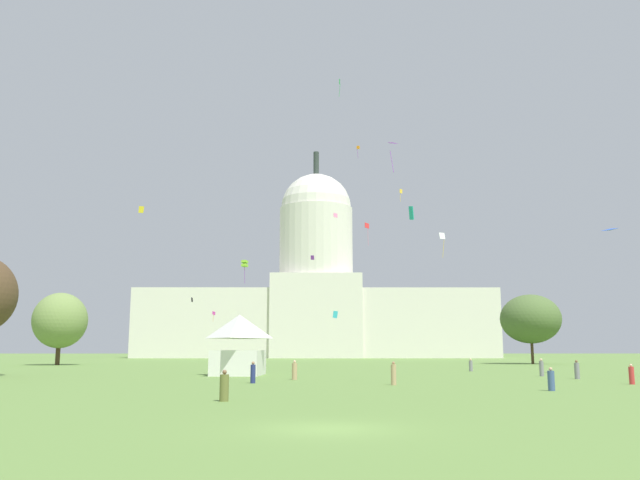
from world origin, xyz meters
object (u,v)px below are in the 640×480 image
(capitol_building, at_px, (316,298))
(person_denim_back_left, at_px, (551,380))
(person_red_front_right, at_px, (632,375))
(person_grey_mid_left, at_px, (542,368))
(kite_blue_low, at_px, (606,235))
(kite_orange_high, at_px, (358,148))
(person_olive_near_tree_west, at_px, (224,387))
(kite_cyan_low, at_px, (335,314))
(person_grey_deep_crowd, at_px, (577,370))
(person_tan_edge_east, at_px, (295,371))
(kite_gold_mid, at_px, (401,192))
(person_navy_near_tent, at_px, (253,373))
(kite_red_mid, at_px, (367,228))
(person_grey_lawn_far_right, at_px, (471,366))
(tree_west_near, at_px, (60,320))
(kite_white_mid, at_px, (442,238))
(kite_pink_mid, at_px, (335,215))
(person_tan_back_center, at_px, (394,374))
(kite_green_high, at_px, (340,84))
(tree_east_far, at_px, (531,319))
(kite_violet_mid, at_px, (391,148))
(kite_violet_low, at_px, (312,258))
(kite_black_low, at_px, (192,300))
(event_tent, at_px, (239,344))
(kite_magenta_low, at_px, (214,313))
(kite_turquoise_low, at_px, (411,213))
(kite_lime_low, at_px, (245,264))
(kite_yellow_mid, at_px, (141,210))

(capitol_building, bearing_deg, person_denim_back_left, -84.81)
(person_red_front_right, bearing_deg, person_grey_mid_left, -149.93)
(kite_blue_low, relative_size, kite_orange_high, 0.56)
(person_olive_near_tree_west, xyz_separation_m, kite_cyan_low, (8.19, 90.89, 8.43))
(person_grey_deep_crowd, relative_size, person_tan_edge_east, 1.00)
(kite_gold_mid, xyz_separation_m, kite_cyan_low, (-13.73, -5.76, -25.25))
(person_navy_near_tent, bearing_deg, kite_orange_high, 145.65)
(kite_red_mid, bearing_deg, person_grey_lawn_far_right, 110.52)
(tree_west_near, relative_size, kite_red_mid, 2.77)
(kite_blue_low, bearing_deg, kite_white_mid, 154.78)
(kite_cyan_low, relative_size, kite_pink_mid, 1.37)
(kite_white_mid, bearing_deg, person_tan_back_center, -80.60)
(kite_green_high, bearing_deg, tree_east_far, -53.97)
(person_tan_back_center, height_order, person_tan_edge_east, person_tan_back_center)
(capitol_building, relative_size, kite_violet_mid, 25.25)
(kite_green_high, bearing_deg, person_tan_back_center, -119.41)
(kite_cyan_low, xyz_separation_m, kite_pink_mid, (0.65, 18.09, 23.01))
(person_tan_back_center, relative_size, person_navy_near_tent, 1.03)
(kite_violet_low, relative_size, kite_black_low, 0.59)
(kite_violet_mid, bearing_deg, kite_gold_mid, -121.98)
(capitol_building, xyz_separation_m, person_denim_back_left, (14.90, -164.15, -18.05))
(kite_pink_mid, bearing_deg, person_denim_back_left, -74.46)
(capitol_building, relative_size, person_grey_mid_left, 65.12)
(kite_white_mid, xyz_separation_m, kite_green_high, (-17.62, 18.13, 36.94))
(person_denim_back_left, relative_size, kite_white_mid, 0.32)
(kite_white_mid, bearing_deg, tree_west_near, -152.01)
(person_olive_near_tree_west, bearing_deg, person_denim_back_left, -157.10)
(person_grey_lawn_far_right, bearing_deg, event_tent, 22.70)
(person_denim_back_left, bearing_deg, kite_magenta_low, -152.15)
(person_tan_edge_east, xyz_separation_m, kite_turquoise_low, (9.14, -8.14, 12.14))
(person_olive_near_tree_west, height_order, kite_violet_low, kite_violet_low)
(person_grey_lawn_far_right, bearing_deg, person_grey_mid_left, 102.42)
(person_grey_mid_left, bearing_deg, person_denim_back_left, -2.41)
(event_tent, bearing_deg, kite_white_mid, 60.62)
(person_grey_mid_left, xyz_separation_m, kite_black_low, (-55.90, 114.41, 15.20))
(person_grey_deep_crowd, bearing_deg, person_grey_lawn_far_right, 92.78)
(tree_east_far, relative_size, person_navy_near_tent, 8.38)
(person_olive_near_tree_west, distance_m, kite_gold_mid, 104.67)
(tree_west_near, xyz_separation_m, person_red_front_right, (66.43, -60.62, -6.67))
(kite_violet_low, distance_m, kite_lime_low, 16.08)
(kite_yellow_mid, relative_size, kite_violet_mid, 0.20)
(capitol_building, relative_size, kite_lime_low, 26.14)
(person_grey_lawn_far_right, distance_m, kite_white_mid, 42.49)
(person_grey_lawn_far_right, height_order, kite_black_low, kite_black_low)
(kite_green_high, xyz_separation_m, kite_lime_low, (-17.93, -16.32, -41.38))
(capitol_building, height_order, person_grey_lawn_far_right, capitol_building)
(person_tan_edge_east, distance_m, person_olive_near_tree_west, 23.67)
(kite_gold_mid, distance_m, kite_red_mid, 16.34)
(person_red_front_right, relative_size, kite_white_mid, 0.33)
(person_navy_near_tent, distance_m, kite_blue_low, 41.04)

